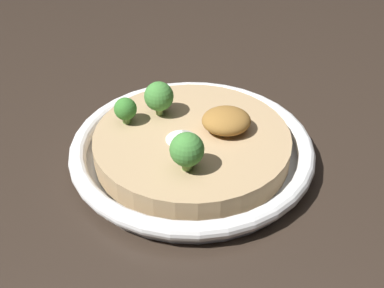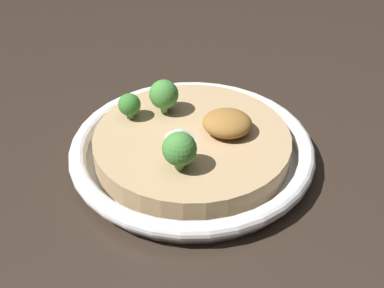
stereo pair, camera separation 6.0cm
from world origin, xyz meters
name	(u,v)px [view 1 (the left image)]	position (x,y,z in m)	size (l,w,h in m)	color
ground_plane	(192,159)	(0.00, 0.00, 0.00)	(6.00, 6.00, 0.00)	#2D231C
risotto_bowl	(192,147)	(0.00, 0.00, 0.02)	(0.31, 0.31, 0.04)	white
cheese_sprinkle	(181,135)	(-0.01, -0.01, 0.05)	(0.04, 0.04, 0.01)	white
crispy_onion_garnish	(226,121)	(0.04, 0.01, 0.05)	(0.06, 0.05, 0.03)	olive
broccoli_back	(159,97)	(-0.04, 0.05, 0.07)	(0.04, 0.04, 0.05)	#84A856
broccoli_back_left	(125,109)	(-0.08, 0.03, 0.06)	(0.03, 0.03, 0.03)	#668E47
broccoli_front_left	(187,150)	(-0.01, -0.07, 0.07)	(0.04, 0.04, 0.05)	#759E4C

